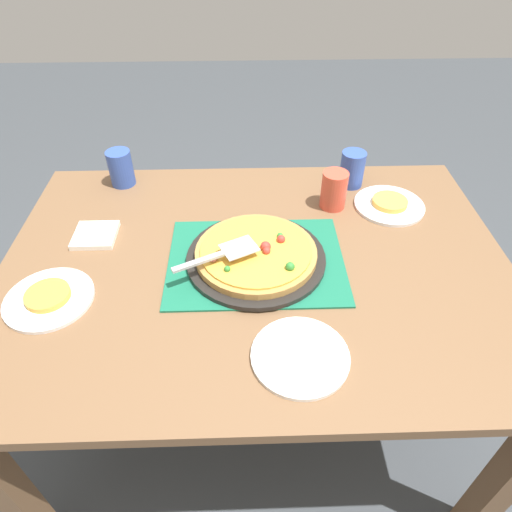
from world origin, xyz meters
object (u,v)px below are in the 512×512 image
Objects in this scene: plate_far_right at (389,205)px; pizza at (256,253)px; cup_far at (334,190)px; served_slice_left at (48,295)px; plate_near_left at (49,299)px; plate_side at (300,356)px; napkin_stack at (95,235)px; pizza_server at (223,253)px; cup_corner at (121,168)px; cup_near at (352,169)px; pizza_pan at (256,258)px; served_slice_right at (390,202)px.

pizza is at bearing 29.97° from plate_far_right.
served_slice_left is at bearing 26.57° from cup_far.
pizza is 0.54m from plate_near_left.
pizza is 0.33m from plate_side.
napkin_stack is (-0.06, -0.25, -0.01)m from served_slice_left.
napkin_stack is (0.90, 0.13, 0.00)m from plate_far_right.
napkin_stack is at bearing -14.51° from pizza.
cup_far reaches higher than pizza_server.
served_slice_left is 0.45m from pizza_server.
pizza_server is (0.34, 0.30, 0.01)m from cup_far.
cup_corner is (0.44, -0.41, 0.03)m from pizza.
plate_far_right is 0.18m from cup_near.
cup_far is at bearing -134.22° from pizza_pan.
napkin_stack reaches higher than plate_far_right.
plate_near_left is 0.64m from plate_side.
plate_near_left is 0.55m from cup_corner.
plate_far_right is 0.01m from served_slice_right.
served_slice_right is (-0.43, -0.25, -0.02)m from pizza.
cup_near is (-0.33, -0.38, 0.05)m from pizza_pan.
cup_corner is at bearing -43.19° from pizza_pan.
plate_far_right is at bearing -171.87° from napkin_stack.
pizza_pan is 1.73× the size of plate_far_right.
cup_far and cup_corner have the same top height.
served_slice_left reaches higher than plate_near_left.
plate_near_left is 0.87m from cup_far.
cup_far is 0.71m from cup_corner.
pizza_server is at bearing 29.33° from served_slice_right.
cup_far is at bearing -153.43° from plate_near_left.
napkin_stack is (0.55, -0.44, 0.00)m from plate_side.
pizza reaches higher than napkin_stack.
plate_side is (-0.09, 0.32, -0.01)m from pizza_pan.
plate_near_left is 1.83× the size of cup_corner.
napkin_stack is (0.80, 0.26, -0.05)m from cup_near.
napkin_stack is (0.90, 0.13, -0.01)m from served_slice_right.
plate_far_right is 1.83× the size of cup_corner.
pizza is 0.54m from served_slice_left.
plate_side is at bearing 74.28° from cup_far.
cup_corner reaches higher than plate_near_left.
pizza_server is at bearing -168.89° from plate_near_left.
pizza is 3.00× the size of served_slice_left.
pizza_pan is 0.02m from pizza.
cup_far is at bearing -169.14° from napkin_stack.
plate_far_right is at bearing -150.67° from pizza_server.
served_slice_left is 0.92× the size of cup_near.
plate_side is 0.98× the size of pizza_server.
cup_corner reaches higher than pizza.
plate_near_left is 1.00× the size of plate_far_right.
plate_near_left is at bearing 13.88° from pizza_pan.
served_slice_right reaches higher than plate_near_left.
plate_far_right is 1.83× the size of cup_far.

